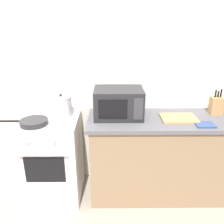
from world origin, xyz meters
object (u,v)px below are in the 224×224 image
microwave (118,103)px  knife_block (216,105)px  frying_pan (33,122)px  oven_mitt (205,125)px  stock_pot (62,106)px  stove (53,158)px  cutting_board (179,118)px

microwave → knife_block: microwave is taller
frying_pan → oven_mitt: bearing=-1.3°
stock_pot → oven_mitt: 1.45m
stock_pot → microwave: microwave is taller
knife_block → oven_mitt: knife_block is taller
knife_block → oven_mitt: (-0.22, -0.30, -0.09)m
stove → oven_mitt: size_ratio=5.11×
frying_pan → knife_block: knife_block is taller
frying_pan → microwave: size_ratio=0.93×
knife_block → stove: bearing=-175.4°
stock_pot → cutting_board: bearing=-4.7°
stove → stock_pot: size_ratio=3.03×
stove → microwave: (0.72, 0.08, 0.61)m
knife_block → oven_mitt: 0.38m
frying_pan → microwave: microwave is taller
frying_pan → oven_mitt: frying_pan is taller
stock_pot → oven_mitt: bearing=-10.3°
cutting_board → knife_block: (0.43, 0.14, 0.09)m
stock_pot → cutting_board: 1.22m
frying_pan → knife_block: 1.90m
microwave → cutting_board: microwave is taller
stock_pot → knife_block: 1.65m
microwave → stock_pot: bearing=177.9°
microwave → knife_block: 1.05m
microwave → cutting_board: (0.62, -0.08, -0.14)m
frying_pan → stock_pot: bearing=43.2°
stove → oven_mitt: bearing=-5.9°
oven_mitt → knife_block: bearing=53.5°
cutting_board → oven_mitt: cutting_board is taller
microwave → knife_block: bearing=3.4°
stock_pot → oven_mitt: (1.43, -0.26, -0.10)m
stock_pot → frying_pan: stock_pot is taller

